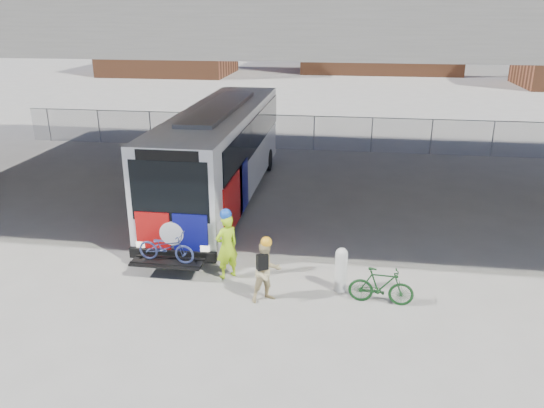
% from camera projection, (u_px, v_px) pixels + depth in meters
% --- Properties ---
extents(ground, '(160.00, 160.00, 0.00)m').
position_uv_depth(ground, '(256.00, 240.00, 17.20)').
color(ground, '#9E9991').
rests_on(ground, ground).
extents(bus, '(2.67, 12.92, 3.69)m').
position_uv_depth(bus, '(221.00, 147.00, 20.24)').
color(bus, silver).
rests_on(bus, ground).
extents(overpass, '(40.00, 16.00, 7.95)m').
position_uv_depth(overpass, '(274.00, 24.00, 18.65)').
color(overpass, '#605E59').
rests_on(overpass, ground).
extents(chainlink_fence, '(30.00, 0.06, 30.00)m').
position_uv_depth(chainlink_fence, '(295.00, 123.00, 27.85)').
color(chainlink_fence, gray).
rests_on(chainlink_fence, ground).
extents(brick_buildings, '(54.00, 22.00, 12.00)m').
position_uv_depth(brick_buildings, '(340.00, 24.00, 59.93)').
color(brick_buildings, brown).
rests_on(brick_buildings, ground).
extents(bollard, '(0.32, 0.32, 1.23)m').
position_uv_depth(bollard, '(341.00, 268.00, 13.93)').
color(bollard, white).
rests_on(bollard, ground).
extents(cyclist_hivis, '(0.80, 0.79, 2.03)m').
position_uv_depth(cyclist_hivis, '(227.00, 245.00, 14.53)').
color(cyclist_hivis, '#B9F71A').
rests_on(cyclist_hivis, ground).
extents(cyclist_tan, '(1.00, 0.94, 1.79)m').
position_uv_depth(cyclist_tan, '(266.00, 271.00, 13.36)').
color(cyclist_tan, '#D4C088').
rests_on(cyclist_tan, ground).
extents(bike_parked, '(1.67, 0.58, 0.98)m').
position_uv_depth(bike_parked, '(381.00, 286.00, 13.34)').
color(bike_parked, '#123A17').
rests_on(bike_parked, ground).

